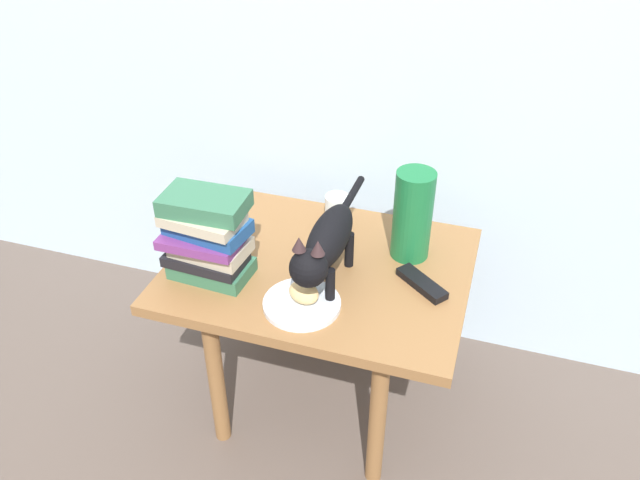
{
  "coord_description": "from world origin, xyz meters",
  "views": [
    {
      "loc": [
        0.41,
        -1.28,
        1.54
      ],
      "look_at": [
        0.0,
        0.0,
        0.59
      ],
      "focal_mm": 35.92,
      "sensor_mm": 36.0,
      "label": 1
    }
  ],
  "objects_px": {
    "candle_jar": "(337,210)",
    "tv_remote": "(422,283)",
    "bread_roll": "(304,293)",
    "cat": "(326,244)",
    "side_table": "(320,285)",
    "book_stack": "(207,237)",
    "green_vase": "(413,215)",
    "plate": "(302,304)"
  },
  "relations": [
    {
      "from": "candle_jar",
      "to": "tv_remote",
      "type": "distance_m",
      "value": 0.36
    },
    {
      "from": "bread_roll",
      "to": "cat",
      "type": "distance_m",
      "value": 0.13
    },
    {
      "from": "tv_remote",
      "to": "candle_jar",
      "type": "bearing_deg",
      "value": -179.46
    },
    {
      "from": "side_table",
      "to": "book_stack",
      "type": "relative_size",
      "value": 3.32
    },
    {
      "from": "green_vase",
      "to": "candle_jar",
      "type": "xyz_separation_m",
      "value": [
        -0.23,
        0.09,
        -0.09
      ]
    },
    {
      "from": "candle_jar",
      "to": "tv_remote",
      "type": "relative_size",
      "value": 0.57
    },
    {
      "from": "side_table",
      "to": "tv_remote",
      "type": "xyz_separation_m",
      "value": [
        0.27,
        -0.01,
        0.08
      ]
    },
    {
      "from": "book_stack",
      "to": "side_table",
      "type": "bearing_deg",
      "value": 25.9
    },
    {
      "from": "book_stack",
      "to": "candle_jar",
      "type": "relative_size",
      "value": 2.77
    },
    {
      "from": "plate",
      "to": "bread_roll",
      "type": "xyz_separation_m",
      "value": [
        0.0,
        0.01,
        0.03
      ]
    },
    {
      "from": "plate",
      "to": "bread_roll",
      "type": "relative_size",
      "value": 2.38
    },
    {
      "from": "plate",
      "to": "tv_remote",
      "type": "bearing_deg",
      "value": 31.73
    },
    {
      "from": "side_table",
      "to": "book_stack",
      "type": "height_order",
      "value": "book_stack"
    },
    {
      "from": "plate",
      "to": "candle_jar",
      "type": "bearing_deg",
      "value": 93.69
    },
    {
      "from": "cat",
      "to": "book_stack",
      "type": "bearing_deg",
      "value": -171.91
    },
    {
      "from": "book_stack",
      "to": "candle_jar",
      "type": "xyz_separation_m",
      "value": [
        0.24,
        0.34,
        -0.08
      ]
    },
    {
      "from": "plate",
      "to": "book_stack",
      "type": "relative_size",
      "value": 0.81
    },
    {
      "from": "plate",
      "to": "cat",
      "type": "distance_m",
      "value": 0.16
    },
    {
      "from": "plate",
      "to": "green_vase",
      "type": "xyz_separation_m",
      "value": [
        0.21,
        0.29,
        0.12
      ]
    },
    {
      "from": "candle_jar",
      "to": "book_stack",
      "type": "bearing_deg",
      "value": -125.36
    },
    {
      "from": "plate",
      "to": "side_table",
      "type": "bearing_deg",
      "value": 92.81
    },
    {
      "from": "green_vase",
      "to": "tv_remote",
      "type": "xyz_separation_m",
      "value": [
        0.06,
        -0.13,
        -0.11
      ]
    },
    {
      "from": "bread_roll",
      "to": "book_stack",
      "type": "xyz_separation_m",
      "value": [
        -0.27,
        0.04,
        0.08
      ]
    },
    {
      "from": "side_table",
      "to": "cat",
      "type": "xyz_separation_m",
      "value": [
        0.04,
        -0.08,
        0.2
      ]
    },
    {
      "from": "green_vase",
      "to": "candle_jar",
      "type": "distance_m",
      "value": 0.26
    },
    {
      "from": "green_vase",
      "to": "plate",
      "type": "bearing_deg",
      "value": -125.3
    },
    {
      "from": "plate",
      "to": "green_vase",
      "type": "relative_size",
      "value": 0.76
    },
    {
      "from": "plate",
      "to": "bread_roll",
      "type": "bearing_deg",
      "value": 59.32
    },
    {
      "from": "book_stack",
      "to": "candle_jar",
      "type": "distance_m",
      "value": 0.42
    },
    {
      "from": "side_table",
      "to": "tv_remote",
      "type": "bearing_deg",
      "value": -1.77
    },
    {
      "from": "bread_roll",
      "to": "book_stack",
      "type": "distance_m",
      "value": 0.28
    },
    {
      "from": "bread_roll",
      "to": "book_stack",
      "type": "bearing_deg",
      "value": 171.23
    },
    {
      "from": "cat",
      "to": "book_stack",
      "type": "height_order",
      "value": "book_stack"
    },
    {
      "from": "cat",
      "to": "green_vase",
      "type": "xyz_separation_m",
      "value": [
        0.17,
        0.2,
        -0.01
      ]
    },
    {
      "from": "plate",
      "to": "candle_jar",
      "type": "relative_size",
      "value": 2.24
    },
    {
      "from": "book_stack",
      "to": "green_vase",
      "type": "xyz_separation_m",
      "value": [
        0.47,
        0.24,
        0.01
      ]
    },
    {
      "from": "side_table",
      "to": "green_vase",
      "type": "relative_size",
      "value": 3.14
    },
    {
      "from": "side_table",
      "to": "plate",
      "type": "height_order",
      "value": "plate"
    },
    {
      "from": "bread_roll",
      "to": "tv_remote",
      "type": "bearing_deg",
      "value": 31.14
    },
    {
      "from": "tv_remote",
      "to": "side_table",
      "type": "bearing_deg",
      "value": -143.68
    },
    {
      "from": "side_table",
      "to": "candle_jar",
      "type": "xyz_separation_m",
      "value": [
        -0.02,
        0.21,
        0.11
      ]
    },
    {
      "from": "side_table",
      "to": "green_vase",
      "type": "distance_m",
      "value": 0.31
    }
  ]
}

